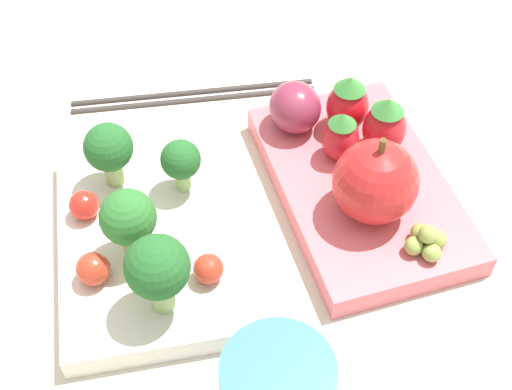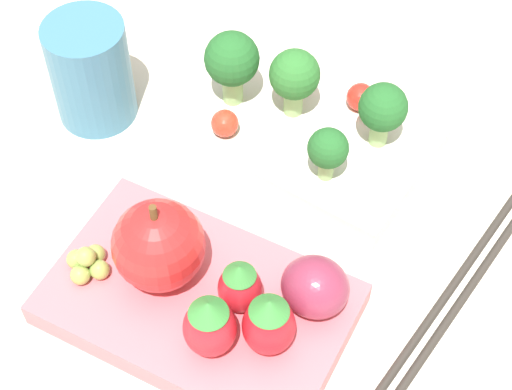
{
  "view_description": "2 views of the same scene",
  "coord_description": "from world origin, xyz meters",
  "px_view_note": "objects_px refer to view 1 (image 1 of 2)",
  "views": [
    {
      "loc": [
        -0.32,
        0.1,
        0.42
      ],
      "look_at": [
        -0.01,
        -0.0,
        0.03
      ],
      "focal_mm": 50.0,
      "sensor_mm": 36.0,
      "label": 1
    },
    {
      "loc": [
        0.15,
        -0.32,
        0.5
      ],
      "look_at": [
        -0.01,
        -0.0,
        0.03
      ],
      "focal_mm": 60.0,
      "sensor_mm": 36.0,
      "label": 2
    }
  ],
  "objects_px": {
    "broccoli_floret_3": "(128,219)",
    "apple": "(375,182)",
    "strawberry_1": "(385,125)",
    "broccoli_floret_0": "(158,269)",
    "broccoli_floret_1": "(181,161)",
    "cherry_tomato_2": "(208,269)",
    "strawberry_2": "(341,136)",
    "bento_box_fruit": "(360,187)",
    "cherry_tomato_1": "(84,205)",
    "strawberry_0": "(348,104)",
    "chopsticks_pair": "(194,94)",
    "bento_box_savoury": "(145,241)",
    "cherry_tomato_0": "(93,269)",
    "broccoli_floret_2": "(109,149)",
    "plum": "(295,107)",
    "grape_cluster": "(426,241)"
  },
  "relations": [
    {
      "from": "broccoli_floret_3",
      "to": "apple",
      "type": "height_order",
      "value": "apple"
    },
    {
      "from": "broccoli_floret_3",
      "to": "strawberry_1",
      "type": "distance_m",
      "value": 0.2
    },
    {
      "from": "bento_box_fruit",
      "to": "plum",
      "type": "relative_size",
      "value": 4.46
    },
    {
      "from": "cherry_tomato_0",
      "to": "chopsticks_pair",
      "type": "bearing_deg",
      "value": -32.64
    },
    {
      "from": "cherry_tomato_0",
      "to": "broccoli_floret_1",
      "type": "bearing_deg",
      "value": -51.47
    },
    {
      "from": "broccoli_floret_1",
      "to": "cherry_tomato_0",
      "type": "distance_m",
      "value": 0.1
    },
    {
      "from": "strawberry_1",
      "to": "grape_cluster",
      "type": "relative_size",
      "value": 1.62
    },
    {
      "from": "broccoli_floret_1",
      "to": "strawberry_2",
      "type": "relative_size",
      "value": 1.03
    },
    {
      "from": "broccoli_floret_0",
      "to": "broccoli_floret_3",
      "type": "height_order",
      "value": "broccoli_floret_0"
    },
    {
      "from": "cherry_tomato_2",
      "to": "chopsticks_pair",
      "type": "relative_size",
      "value": 0.1
    },
    {
      "from": "broccoli_floret_2",
      "to": "plum",
      "type": "height_order",
      "value": "broccoli_floret_2"
    },
    {
      "from": "broccoli_floret_0",
      "to": "cherry_tomato_1",
      "type": "bearing_deg",
      "value": 21.57
    },
    {
      "from": "strawberry_2",
      "to": "bento_box_fruit",
      "type": "bearing_deg",
      "value": -163.99
    },
    {
      "from": "broccoli_floret_3",
      "to": "chopsticks_pair",
      "type": "height_order",
      "value": "broccoli_floret_3"
    },
    {
      "from": "broccoli_floret_1",
      "to": "cherry_tomato_2",
      "type": "height_order",
      "value": "broccoli_floret_1"
    },
    {
      "from": "chopsticks_pair",
      "to": "bento_box_savoury",
      "type": "bearing_deg",
      "value": 153.37
    },
    {
      "from": "broccoli_floret_3",
      "to": "plum",
      "type": "height_order",
      "value": "broccoli_floret_3"
    },
    {
      "from": "cherry_tomato_0",
      "to": "cherry_tomato_2",
      "type": "bearing_deg",
      "value": -107.46
    },
    {
      "from": "broccoli_floret_3",
      "to": "strawberry_2",
      "type": "relative_size",
      "value": 1.33
    },
    {
      "from": "bento_box_savoury",
      "to": "cherry_tomato_1",
      "type": "bearing_deg",
      "value": 50.99
    },
    {
      "from": "cherry_tomato_1",
      "to": "strawberry_0",
      "type": "xyz_separation_m",
      "value": [
        0.03,
        -0.21,
        0.01
      ]
    },
    {
      "from": "strawberry_0",
      "to": "bento_box_savoury",
      "type": "bearing_deg",
      "value": 107.3
    },
    {
      "from": "cherry_tomato_1",
      "to": "chopsticks_pair",
      "type": "xyz_separation_m",
      "value": [
        0.12,
        -0.11,
        -0.03
      ]
    },
    {
      "from": "broccoli_floret_2",
      "to": "cherry_tomato_1",
      "type": "xyz_separation_m",
      "value": [
        -0.03,
        0.03,
        -0.02
      ]
    },
    {
      "from": "plum",
      "to": "cherry_tomato_0",
      "type": "bearing_deg",
      "value": 118.65
    },
    {
      "from": "broccoli_floret_1",
      "to": "apple",
      "type": "bearing_deg",
      "value": -117.26
    },
    {
      "from": "bento_box_fruit",
      "to": "grape_cluster",
      "type": "distance_m",
      "value": 0.08
    },
    {
      "from": "chopsticks_pair",
      "to": "cherry_tomato_0",
      "type": "bearing_deg",
      "value": 147.36
    },
    {
      "from": "grape_cluster",
      "to": "chopsticks_pair",
      "type": "xyz_separation_m",
      "value": [
        0.22,
        0.11,
        -0.03
      ]
    },
    {
      "from": "grape_cluster",
      "to": "strawberry_1",
      "type": "bearing_deg",
      "value": -6.96
    },
    {
      "from": "strawberry_1",
      "to": "chopsticks_pair",
      "type": "xyz_separation_m",
      "value": [
        0.12,
        0.12,
        -0.04
      ]
    },
    {
      "from": "bento_box_savoury",
      "to": "cherry_tomato_0",
      "type": "relative_size",
      "value": 8.7
    },
    {
      "from": "bento_box_savoury",
      "to": "chopsticks_pair",
      "type": "xyz_separation_m",
      "value": [
        0.15,
        -0.07,
        -0.01
      ]
    },
    {
      "from": "bento_box_fruit",
      "to": "apple",
      "type": "distance_m",
      "value": 0.05
    },
    {
      "from": "cherry_tomato_1",
      "to": "strawberry_0",
      "type": "relative_size",
      "value": 0.43
    },
    {
      "from": "broccoli_floret_0",
      "to": "broccoli_floret_1",
      "type": "xyz_separation_m",
      "value": [
        0.09,
        -0.04,
        -0.01
      ]
    },
    {
      "from": "broccoli_floret_0",
      "to": "strawberry_1",
      "type": "bearing_deg",
      "value": -66.16
    },
    {
      "from": "cherry_tomato_1",
      "to": "grape_cluster",
      "type": "bearing_deg",
      "value": -115.42
    },
    {
      "from": "apple",
      "to": "plum",
      "type": "bearing_deg",
      "value": 12.77
    },
    {
      "from": "grape_cluster",
      "to": "bento_box_fruit",
      "type": "bearing_deg",
      "value": 11.28
    },
    {
      "from": "strawberry_1",
      "to": "plum",
      "type": "xyz_separation_m",
      "value": [
        0.04,
        0.06,
        -0.0
      ]
    },
    {
      "from": "broccoli_floret_3",
      "to": "grape_cluster",
      "type": "height_order",
      "value": "broccoli_floret_3"
    },
    {
      "from": "broccoli_floret_1",
      "to": "cherry_tomato_0",
      "type": "xyz_separation_m",
      "value": [
        -0.06,
        0.08,
        -0.02
      ]
    },
    {
      "from": "cherry_tomato_1",
      "to": "cherry_tomato_2",
      "type": "bearing_deg",
      "value": -138.96
    },
    {
      "from": "apple",
      "to": "plum",
      "type": "height_order",
      "value": "apple"
    },
    {
      "from": "broccoli_floret_1",
      "to": "cherry_tomato_2",
      "type": "bearing_deg",
      "value": 177.4
    },
    {
      "from": "broccoli_floret_0",
      "to": "strawberry_2",
      "type": "xyz_separation_m",
      "value": [
        0.09,
        -0.16,
        -0.02
      ]
    },
    {
      "from": "grape_cluster",
      "to": "broccoli_floret_2",
      "type": "bearing_deg",
      "value": 56.08
    },
    {
      "from": "plum",
      "to": "chopsticks_pair",
      "type": "distance_m",
      "value": 0.11
    },
    {
      "from": "plum",
      "to": "chopsticks_pair",
      "type": "bearing_deg",
      "value": 38.23
    }
  ]
}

